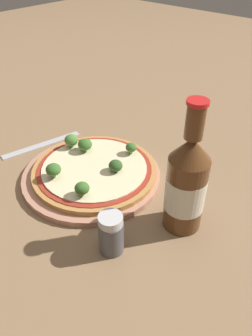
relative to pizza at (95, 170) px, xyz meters
The scene contains 12 objects.
ground_plane 0.03m from the pizza, 136.06° to the left, with size 3.00×3.00×0.00m, color #846647.
plate 0.01m from the pizza, 124.95° to the right, with size 0.28×0.28×0.01m.
pizza is the anchor object (origin of this frame).
broccoli_floret_0 0.07m from the pizza, 153.66° to the left, with size 0.03×0.03×0.03m.
broccoli_floret_1 0.08m from the pizza, 114.54° to the right, with size 0.03×0.03×0.03m.
broccoli_floret_2 0.09m from the pizza, 57.93° to the right, with size 0.03×0.03×0.03m.
broccoli_floret_3 0.09m from the pizza, behind, with size 0.03×0.03×0.03m.
broccoli_floret_4 0.09m from the pizza, 74.75° to the left, with size 0.02×0.02×0.02m.
broccoli_floret_5 0.05m from the pizza, 19.33° to the left, with size 0.03×0.03×0.02m.
beer_bottle 0.21m from the pizza, ahead, with size 0.06×0.06×0.23m.
pepper_shaker 0.19m from the pizza, 35.92° to the right, with size 0.04×0.04×0.07m.
fork 0.18m from the pizza, behind, with size 0.06×0.19×0.00m.
Camera 1 is at (0.41, -0.37, 0.41)m, focal length 35.00 mm.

